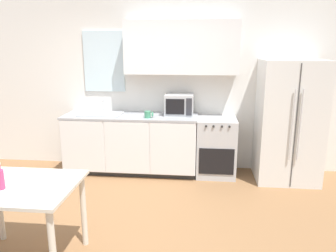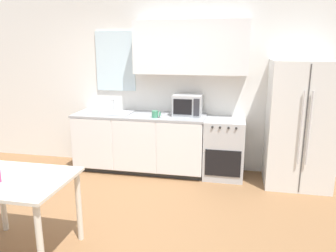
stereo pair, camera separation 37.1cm
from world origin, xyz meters
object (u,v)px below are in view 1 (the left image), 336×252
oven_range (216,147)px  drink_bottle (0,179)px  coffee_mug (148,114)px  dining_table (19,198)px  microwave (179,105)px  refrigerator (289,121)px

oven_range → drink_bottle: bearing=-127.7°
coffee_mug → dining_table: coffee_mug is taller
microwave → drink_bottle: (-1.33, -2.54, -0.20)m
oven_range → microwave: bearing=171.3°
refrigerator → drink_bottle: (-2.93, -2.39, -0.01)m
microwave → drink_bottle: 2.88m
coffee_mug → dining_table: size_ratio=0.13×
refrigerator → coffee_mug: refrigerator is taller
oven_range → dining_table: bearing=-127.5°
coffee_mug → drink_bottle: coffee_mug is taller
microwave → coffee_mug: microwave is taller
dining_table → refrigerator: bearing=38.9°
drink_bottle → oven_range: bearing=52.3°
microwave → dining_table: bearing=-116.8°
microwave → coffee_mug: bearing=-149.5°
refrigerator → dining_table: refrigerator is taller
microwave → coffee_mug: size_ratio=3.27×
microwave → coffee_mug: (-0.44, -0.26, -0.11)m
oven_range → dining_table: 2.98m
dining_table → coffee_mug: bearing=70.1°
oven_range → refrigerator: 1.12m
refrigerator → coffee_mug: bearing=-177.0°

